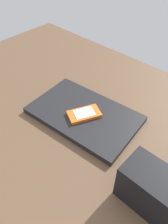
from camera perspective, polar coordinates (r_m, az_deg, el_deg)
desk_surface at (r=77.36cm, az=-3.18°, el=1.87°), size 120.00×80.00×3.00cm
laptop_closed at (r=70.30cm, az=-0.00°, el=-0.63°), size 36.40×24.79×1.85cm
cell_phone_on_laptop at (r=68.31cm, az=0.05°, el=-0.52°), size 9.49×11.55×1.19cm
desk_organizer at (r=52.23cm, az=17.49°, el=-18.89°), size 13.99×8.46×10.76cm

